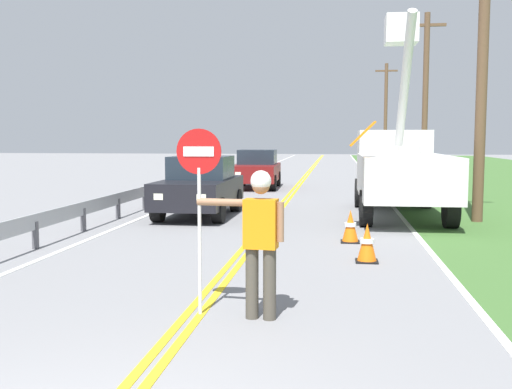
{
  "coord_description": "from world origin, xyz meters",
  "views": [
    {
      "loc": [
        1.75,
        -3.37,
        2.21
      ],
      "look_at": [
        0.33,
        7.22,
        1.2
      ],
      "focal_mm": 41.8,
      "sensor_mm": 36.0,
      "label": 1
    }
  ],
  "objects_px": {
    "utility_pole_mid": "(425,95)",
    "utility_pole_far": "(386,112)",
    "oncoming_sedan_nearest": "(200,187)",
    "traffic_cone_mid": "(350,227)",
    "utility_pole_near": "(483,43)",
    "stop_sign_paddle": "(199,179)",
    "flagger_worker": "(260,235)",
    "utility_bucket_truck": "(399,166)",
    "traffic_cone_lead": "(367,243)",
    "oncoming_sedan_second": "(257,169)"
  },
  "relations": [
    {
      "from": "utility_pole_far",
      "to": "oncoming_sedan_second",
      "type": "bearing_deg",
      "value": -107.08
    },
    {
      "from": "oncoming_sedan_second",
      "to": "utility_pole_near",
      "type": "relative_size",
      "value": 0.46
    },
    {
      "from": "flagger_worker",
      "to": "utility_bucket_truck",
      "type": "relative_size",
      "value": 0.27
    },
    {
      "from": "utility_pole_mid",
      "to": "utility_pole_far",
      "type": "relative_size",
      "value": 1.0
    },
    {
      "from": "oncoming_sedan_nearest",
      "to": "traffic_cone_lead",
      "type": "xyz_separation_m",
      "value": [
        4.4,
        -5.79,
        -0.5
      ]
    },
    {
      "from": "stop_sign_paddle",
      "to": "oncoming_sedan_nearest",
      "type": "distance_m",
      "value": 9.6
    },
    {
      "from": "utility_bucket_truck",
      "to": "utility_pole_far",
      "type": "distance_m",
      "value": 33.13
    },
    {
      "from": "flagger_worker",
      "to": "oncoming_sedan_second",
      "type": "relative_size",
      "value": 0.44
    },
    {
      "from": "utility_pole_near",
      "to": "traffic_cone_mid",
      "type": "xyz_separation_m",
      "value": [
        -3.42,
        -3.65,
        -4.32
      ]
    },
    {
      "from": "flagger_worker",
      "to": "traffic_cone_lead",
      "type": "bearing_deg",
      "value": 67.72
    },
    {
      "from": "stop_sign_paddle",
      "to": "oncoming_sedan_second",
      "type": "height_order",
      "value": "stop_sign_paddle"
    },
    {
      "from": "utility_pole_mid",
      "to": "traffic_cone_mid",
      "type": "relative_size",
      "value": 11.84
    },
    {
      "from": "utility_pole_far",
      "to": "traffic_cone_mid",
      "type": "distance_m",
      "value": 38.24
    },
    {
      "from": "flagger_worker",
      "to": "utility_pole_mid",
      "type": "relative_size",
      "value": 0.22
    },
    {
      "from": "utility_pole_near",
      "to": "traffic_cone_mid",
      "type": "distance_m",
      "value": 6.61
    },
    {
      "from": "oncoming_sedan_nearest",
      "to": "traffic_cone_mid",
      "type": "relative_size",
      "value": 5.9
    },
    {
      "from": "oncoming_sedan_second",
      "to": "utility_pole_mid",
      "type": "height_order",
      "value": "utility_pole_mid"
    },
    {
      "from": "flagger_worker",
      "to": "oncoming_sedan_second",
      "type": "distance_m",
      "value": 19.25
    },
    {
      "from": "utility_pole_near",
      "to": "utility_pole_mid",
      "type": "bearing_deg",
      "value": 87.67
    },
    {
      "from": "oncoming_sedan_second",
      "to": "utility_pole_mid",
      "type": "xyz_separation_m",
      "value": [
        7.79,
        4.25,
        3.49
      ]
    },
    {
      "from": "oncoming_sedan_second",
      "to": "traffic_cone_lead",
      "type": "distance_m",
      "value": 16.01
    },
    {
      "from": "traffic_cone_mid",
      "to": "oncoming_sedan_second",
      "type": "bearing_deg",
      "value": 105.75
    },
    {
      "from": "oncoming_sedan_second",
      "to": "flagger_worker",
      "type": "bearing_deg",
      "value": -82.3
    },
    {
      "from": "utility_bucket_truck",
      "to": "traffic_cone_mid",
      "type": "xyz_separation_m",
      "value": [
        -1.48,
        -4.92,
        -1.09
      ]
    },
    {
      "from": "traffic_cone_lead",
      "to": "utility_pole_far",
      "type": "bearing_deg",
      "value": 85.07
    },
    {
      "from": "utility_pole_near",
      "to": "traffic_cone_mid",
      "type": "height_order",
      "value": "utility_pole_near"
    },
    {
      "from": "oncoming_sedan_nearest",
      "to": "utility_pole_near",
      "type": "distance_m",
      "value": 8.48
    },
    {
      "from": "oncoming_sedan_second",
      "to": "utility_pole_near",
      "type": "height_order",
      "value": "utility_pole_near"
    },
    {
      "from": "utility_bucket_truck",
      "to": "utility_pole_near",
      "type": "bearing_deg",
      "value": -33.22
    },
    {
      "from": "utility_pole_near",
      "to": "traffic_cone_lead",
      "type": "xyz_separation_m",
      "value": [
        -3.17,
        -5.65,
        -4.32
      ]
    },
    {
      "from": "utility_bucket_truck",
      "to": "utility_pole_mid",
      "type": "distance_m",
      "value": 13.37
    },
    {
      "from": "oncoming_sedan_nearest",
      "to": "oncoming_sedan_second",
      "type": "height_order",
      "value": "same"
    },
    {
      "from": "flagger_worker",
      "to": "utility_pole_far",
      "type": "xyz_separation_m",
      "value": [
        4.91,
        43.44,
        3.3
      ]
    },
    {
      "from": "traffic_cone_lead",
      "to": "traffic_cone_mid",
      "type": "height_order",
      "value": "same"
    },
    {
      "from": "stop_sign_paddle",
      "to": "utility_pole_far",
      "type": "distance_m",
      "value": 43.82
    },
    {
      "from": "flagger_worker",
      "to": "stop_sign_paddle",
      "type": "relative_size",
      "value": 0.78
    },
    {
      "from": "oncoming_sedan_nearest",
      "to": "oncoming_sedan_second",
      "type": "distance_m",
      "value": 9.69
    },
    {
      "from": "oncoming_sedan_nearest",
      "to": "traffic_cone_mid",
      "type": "distance_m",
      "value": 5.64
    },
    {
      "from": "oncoming_sedan_nearest",
      "to": "traffic_cone_mid",
      "type": "bearing_deg",
      "value": -42.41
    },
    {
      "from": "stop_sign_paddle",
      "to": "utility_bucket_truck",
      "type": "xyz_separation_m",
      "value": [
        3.47,
        10.45,
        -0.29
      ]
    },
    {
      "from": "oncoming_sedan_nearest",
      "to": "flagger_worker",
      "type": "bearing_deg",
      "value": -72.69
    },
    {
      "from": "utility_bucket_truck",
      "to": "traffic_cone_lead",
      "type": "xyz_separation_m",
      "value": [
        -1.23,
        -6.92,
        -1.09
      ]
    },
    {
      "from": "stop_sign_paddle",
      "to": "oncoming_sedan_nearest",
      "type": "xyz_separation_m",
      "value": [
        -2.16,
        9.31,
        -0.88
      ]
    },
    {
      "from": "traffic_cone_lead",
      "to": "utility_pole_mid",
      "type": "bearing_deg",
      "value": 79.26
    },
    {
      "from": "utility_bucket_truck",
      "to": "traffic_cone_lead",
      "type": "height_order",
      "value": "utility_bucket_truck"
    },
    {
      "from": "utility_pole_mid",
      "to": "utility_pole_far",
      "type": "bearing_deg",
      "value": 90.86
    },
    {
      "from": "stop_sign_paddle",
      "to": "traffic_cone_lead",
      "type": "xyz_separation_m",
      "value": [
        2.24,
        3.53,
        -1.37
      ]
    },
    {
      "from": "flagger_worker",
      "to": "utility_pole_mid",
      "type": "distance_m",
      "value": 24.13
    },
    {
      "from": "stop_sign_paddle",
      "to": "utility_pole_far",
      "type": "relative_size",
      "value": 0.28
    },
    {
      "from": "flagger_worker",
      "to": "utility_pole_near",
      "type": "relative_size",
      "value": 0.2
    }
  ]
}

